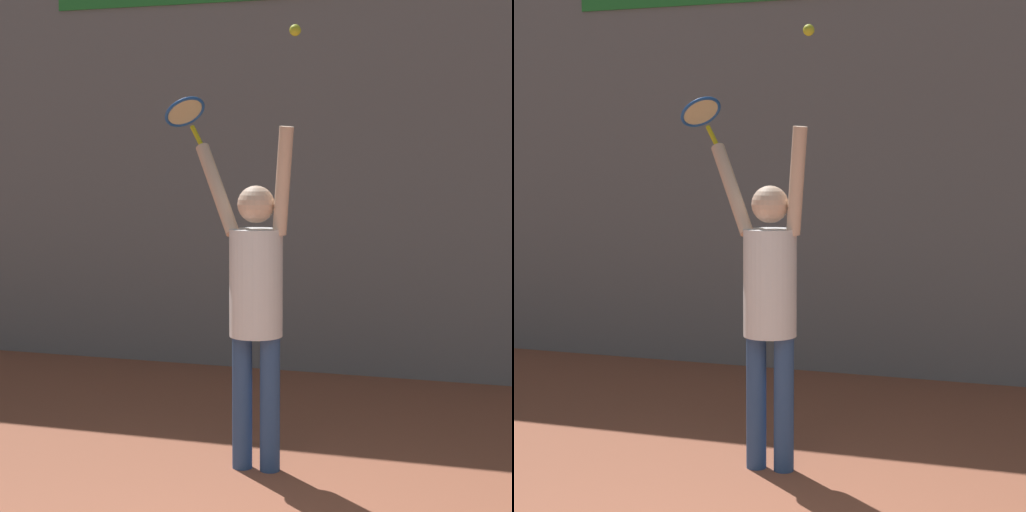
% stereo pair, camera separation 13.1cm
% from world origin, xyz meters
% --- Properties ---
extents(back_wall, '(18.00, 0.10, 5.00)m').
position_xyz_m(back_wall, '(0.00, 5.37, 2.50)').
color(back_wall, slate).
rests_on(back_wall, ground_plane).
extents(tennis_player, '(0.79, 0.47, 2.21)m').
position_xyz_m(tennis_player, '(-0.64, 2.53, 1.15)').
color(tennis_player, '#2D4C7F').
rests_on(tennis_player, ground_plane).
extents(tennis_racket, '(0.37, 0.37, 0.35)m').
position_xyz_m(tennis_racket, '(-1.25, 2.89, 2.31)').
color(tennis_racket, yellow).
extents(tennis_ball, '(0.07, 0.07, 0.07)m').
position_xyz_m(tennis_ball, '(-0.37, 2.47, 2.78)').
color(tennis_ball, '#CCDB2D').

